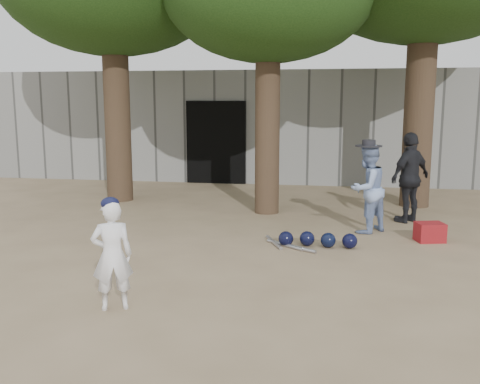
% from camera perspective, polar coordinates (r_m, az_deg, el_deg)
% --- Properties ---
extents(ground, '(70.00, 70.00, 0.00)m').
position_cam_1_polar(ground, '(6.81, -6.47, -9.17)').
color(ground, '#937C5E').
rests_on(ground, ground).
extents(boy_player, '(0.51, 0.44, 1.18)m').
position_cam_1_polar(boy_player, '(5.82, -13.48, -6.60)').
color(boy_player, white).
rests_on(boy_player, ground).
extents(spectator_blue, '(0.91, 0.92, 1.49)m').
position_cam_1_polar(spectator_blue, '(9.18, 13.40, 0.34)').
color(spectator_blue, '#88A1D2').
rests_on(spectator_blue, ground).
extents(spectator_dark, '(0.97, 0.96, 1.64)m').
position_cam_1_polar(spectator_dark, '(10.19, 17.68, 1.48)').
color(spectator_dark, black).
rests_on(spectator_dark, ground).
extents(red_bag, '(0.49, 0.41, 0.30)m').
position_cam_1_polar(red_bag, '(8.98, 19.59, -4.05)').
color(red_bag, maroon).
rests_on(red_bag, ground).
extents(back_building, '(16.00, 5.24, 3.00)m').
position_cam_1_polar(back_building, '(16.64, 3.34, 7.27)').
color(back_building, gray).
rests_on(back_building, ground).
extents(helmet_row, '(1.19, 0.29, 0.23)m').
position_cam_1_polar(helmet_row, '(8.23, 8.27, -5.05)').
color(helmet_row, black).
rests_on(helmet_row, ground).
extents(bat_pile, '(0.84, 0.81, 0.06)m').
position_cam_1_polar(bat_pile, '(8.22, 4.81, -5.63)').
color(bat_pile, '#ACABB2').
rests_on(bat_pile, ground).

